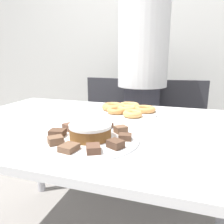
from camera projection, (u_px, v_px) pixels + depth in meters
wall_back at (149, 38)px, 2.40m from camera, size 8.00×0.05×2.60m
table at (97, 141)px, 1.08m from camera, size 1.49×0.98×0.78m
person_standing at (142, 80)px, 1.79m from camera, size 0.40×0.40×1.73m
office_chair_left at (101, 131)px, 2.01m from camera, size 0.47×0.47×0.90m
office_chair_right at (184, 140)px, 1.80m from camera, size 0.51×0.51×0.90m
plate_cake at (91, 139)px, 0.84m from camera, size 0.37×0.37×0.01m
plate_donuts at (126, 112)px, 1.25m from camera, size 0.35×0.35×0.01m
frosted_cake at (90, 131)px, 0.83m from camera, size 0.16×0.16×0.06m
lamington_0 at (70, 127)px, 0.93m from camera, size 0.07×0.07×0.03m
lamington_1 at (57, 133)px, 0.85m from camera, size 0.07×0.06×0.03m
lamington_2 at (56, 140)px, 0.78m from camera, size 0.07×0.07×0.03m
lamington_3 at (69, 148)px, 0.72m from camera, size 0.06×0.07×0.02m
lamington_4 at (93, 149)px, 0.71m from camera, size 0.06×0.07×0.02m
lamington_5 at (116, 144)px, 0.74m from camera, size 0.06×0.06×0.03m
lamington_6 at (125, 137)px, 0.82m from camera, size 0.05×0.05×0.02m
lamington_7 at (121, 129)px, 0.89m from camera, size 0.06×0.06×0.03m
lamington_8 at (107, 126)px, 0.95m from camera, size 0.05×0.06×0.02m
lamington_9 at (88, 125)px, 0.96m from camera, size 0.07×0.07×0.02m
donut_0 at (126, 109)px, 1.24m from camera, size 0.11×0.11×0.03m
donut_1 at (129, 106)px, 1.32m from camera, size 0.13×0.13×0.03m
donut_2 at (114, 107)px, 1.29m from camera, size 0.13×0.13×0.04m
donut_3 at (116, 110)px, 1.21m from camera, size 0.10×0.10×0.03m
donut_4 at (133, 114)px, 1.14m from camera, size 0.10×0.10×0.03m
donut_5 at (145, 109)px, 1.24m from camera, size 0.12×0.12×0.03m
napkin at (5, 121)px, 1.08m from camera, size 0.14×0.12×0.01m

